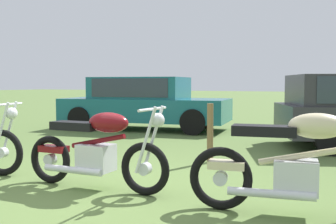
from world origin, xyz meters
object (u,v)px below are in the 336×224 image
(motorcycle_cream, at_px, (297,165))
(motorcycle_maroon, at_px, (96,150))
(car_teal, at_px, (143,100))
(fence_post_wooden, at_px, (210,133))

(motorcycle_cream, bearing_deg, motorcycle_maroon, 171.06)
(motorcycle_cream, distance_m, car_teal, 7.62)
(car_teal, bearing_deg, motorcycle_maroon, -73.66)
(motorcycle_maroon, bearing_deg, fence_post_wooden, 71.99)
(motorcycle_maroon, distance_m, fence_post_wooden, 2.25)
(motorcycle_maroon, xyz_separation_m, car_teal, (-2.79, 5.72, 0.32))
(motorcycle_maroon, distance_m, motorcycle_cream, 2.30)
(motorcycle_maroon, height_order, car_teal, car_teal)
(motorcycle_maroon, relative_size, car_teal, 0.41)
(motorcycle_cream, height_order, fence_post_wooden, motorcycle_cream)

